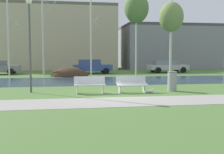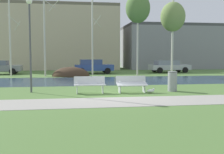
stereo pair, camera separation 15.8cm
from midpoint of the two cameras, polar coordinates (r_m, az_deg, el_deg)
The scene contains 18 objects.
ground_plane at distance 23.07m, azimuth -3.29°, elevation -0.22°, with size 120.00×120.00×0.00m, color #517538.
paved_path_strip at distance 11.27m, azimuth 2.12°, elevation -5.29°, with size 60.00×2.37×0.01m, color #9E998E.
river_band at distance 20.63m, azimuth -2.69°, elevation -0.78°, with size 80.00×6.94×0.01m, color #2D475B.
soil_mound at distance 25.42m, azimuth -8.56°, elevation 0.19°, with size 3.51×2.63×1.74m, color #423021.
bench_left at distance 13.71m, azimuth -4.44°, elevation -1.56°, with size 1.61×0.59×0.87m.
bench_right at distance 14.03m, azimuth 4.53°, elevation -1.42°, with size 1.61×0.59×0.87m.
trash_bin at distance 14.89m, azimuth 13.05°, elevation -0.84°, with size 0.52×0.52×1.08m.
seagull at distance 13.96m, azimuth 8.64°, elevation -2.89°, with size 0.45×0.17×0.26m.
streetlamp at distance 14.64m, azimuth -16.83°, elevation 9.77°, with size 0.32×0.32×4.89m.
birch_far_left at distance 26.74m, azimuth -20.76°, elevation 9.08°, with size 1.07×1.94×8.26m.
birch_left at distance 25.91m, azimuth -13.96°, elevation 9.82°, with size 1.57×2.55×8.46m.
birch_center_left at distance 26.68m, azimuth -3.99°, elevation 8.54°, with size 0.95×1.70×7.41m.
birch_center at distance 26.65m, azimuth 5.71°, elevation 14.34°, with size 2.36×2.36×8.31m.
birch_center_right at distance 28.64m, azimuth 13.01°, elevation 12.33°, with size 2.50×2.50×7.54m.
parked_sedan_second_blue at distance 28.85m, azimuth -3.92°, elevation 2.33°, with size 4.16×2.22×1.51m.
parked_hatch_third_silver at distance 31.18m, azimuth 12.13°, elevation 2.32°, with size 4.58×2.15×1.39m.
building_beige_block at distance 39.12m, azimuth -12.32°, elevation 8.16°, with size 17.97×7.35×8.86m.
building_grey_warehouse at distance 42.05m, azimuth 12.21°, elevation 6.25°, with size 13.62×8.87×6.43m.
Camera 2 is at (-1.94, -12.91, 1.95)m, focal length 42.86 mm.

